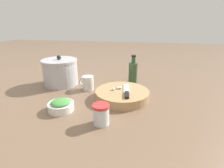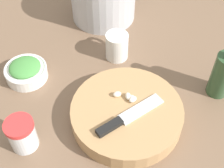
% 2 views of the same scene
% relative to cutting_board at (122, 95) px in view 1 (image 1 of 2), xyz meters
% --- Properties ---
extents(ground_plane, '(5.00, 5.00, 0.00)m').
position_rel_cutting_board_xyz_m(ground_plane, '(0.01, 0.11, -0.02)').
color(ground_plane, brown).
extents(cutting_board, '(0.30, 0.30, 0.05)m').
position_rel_cutting_board_xyz_m(cutting_board, '(0.00, 0.00, 0.00)').
color(cutting_board, tan).
rests_on(cutting_board, ground_plane).
extents(chef_knife, '(0.20, 0.05, 0.01)m').
position_rel_cutting_board_xyz_m(chef_knife, '(-0.02, -0.03, 0.03)').
color(chef_knife, black).
rests_on(chef_knife, cutting_board).
extents(garlic_cloves, '(0.05, 0.06, 0.02)m').
position_rel_cutting_board_xyz_m(garlic_cloves, '(0.02, 0.03, 0.03)').
color(garlic_cloves, white).
rests_on(garlic_cloves, cutting_board).
extents(herb_bowl, '(0.13, 0.13, 0.06)m').
position_rel_cutting_board_xyz_m(herb_bowl, '(-0.19, 0.28, 0.00)').
color(herb_bowl, silver).
rests_on(herb_bowl, ground_plane).
extents(spice_jar, '(0.07, 0.07, 0.09)m').
position_rel_cutting_board_xyz_m(spice_jar, '(-0.27, 0.06, 0.02)').
color(spice_jar, silver).
rests_on(spice_jar, ground_plane).
extents(coffee_mug, '(0.07, 0.10, 0.09)m').
position_rel_cutting_board_xyz_m(coffee_mug, '(0.10, 0.23, 0.02)').
color(coffee_mug, silver).
rests_on(coffee_mug, ground_plane).
extents(oil_bottle, '(0.06, 0.06, 0.19)m').
position_rel_cutting_board_xyz_m(oil_bottle, '(0.28, -0.04, 0.05)').
color(oil_bottle, '#2D4C2D').
rests_on(oil_bottle, ground_plane).
extents(stock_pot, '(0.23, 0.23, 0.20)m').
position_rel_cutting_board_xyz_m(stock_pot, '(0.16, 0.44, 0.06)').
color(stock_pot, '#B2B2B7').
rests_on(stock_pot, ground_plane).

